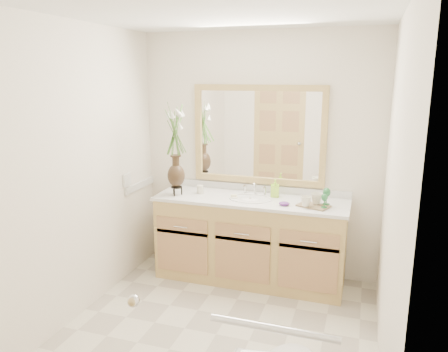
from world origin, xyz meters
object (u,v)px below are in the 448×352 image
(tumbler, at_px, (200,189))
(tray, at_px, (313,206))
(soap_bottle, at_px, (275,189))
(flower_vase, at_px, (175,139))

(tumbler, height_order, tray, tumbler)
(tray, bearing_deg, tumbler, -164.52)
(soap_bottle, bearing_deg, tray, -36.81)
(tray, bearing_deg, soap_bottle, 172.00)
(soap_bottle, bearing_deg, tumbler, -179.30)
(tumbler, distance_m, soap_bottle, 0.74)
(flower_vase, xyz_separation_m, soap_bottle, (0.93, 0.24, -0.48))
(flower_vase, distance_m, tumbler, 0.57)
(soap_bottle, relative_size, tray, 0.59)
(tumbler, xyz_separation_m, soap_bottle, (0.73, 0.12, 0.04))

